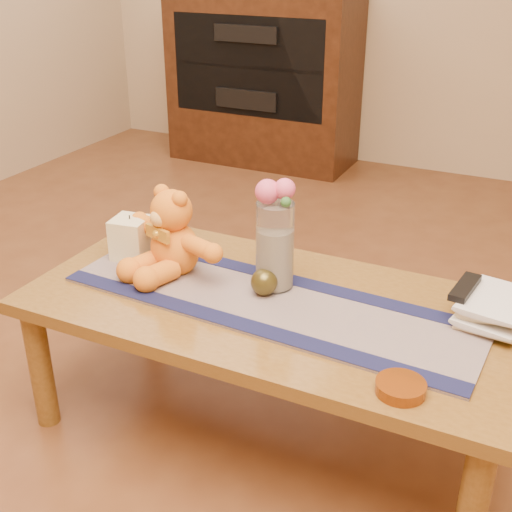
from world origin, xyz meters
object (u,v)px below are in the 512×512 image
at_px(teddy_bear, 174,232).
at_px(bronze_ball, 264,282).
at_px(pillar_candle, 131,238).
at_px(book_bottom, 462,310).
at_px(tv_remote, 465,287).
at_px(amber_dish, 401,388).
at_px(glass_vase, 275,246).

xyz_separation_m(teddy_bear, bronze_ball, (0.31, -0.03, -0.09)).
distance_m(pillar_candle, book_bottom, 1.03).
distance_m(teddy_bear, bronze_ball, 0.33).
xyz_separation_m(tv_remote, amber_dish, (-0.06, -0.41, -0.07)).
bearing_deg(pillar_candle, glass_vase, 2.16).
height_order(glass_vase, tv_remote, glass_vase).
relative_size(teddy_bear, glass_vase, 1.43).
distance_m(bronze_ball, tv_remote, 0.55).
distance_m(glass_vase, amber_dish, 0.58).
distance_m(pillar_candle, tv_remote, 1.02).
xyz_separation_m(teddy_bear, tv_remote, (0.84, 0.12, -0.05)).
relative_size(teddy_bear, tv_remote, 2.32).
height_order(teddy_bear, tv_remote, teddy_bear).
relative_size(pillar_candle, tv_remote, 0.82).
distance_m(bronze_ball, amber_dish, 0.54).
bearing_deg(bronze_ball, amber_dish, -29.72).
bearing_deg(amber_dish, teddy_bear, 159.44).
height_order(pillar_candle, bronze_ball, pillar_candle).
distance_m(pillar_candle, amber_dish, 1.01).
relative_size(glass_vase, amber_dish, 2.24).
bearing_deg(glass_vase, teddy_bear, -174.09).
bearing_deg(glass_vase, bronze_ball, -95.80).
xyz_separation_m(bronze_ball, tv_remote, (0.53, 0.14, 0.04)).
height_order(glass_vase, book_bottom, glass_vase).
height_order(glass_vase, bronze_ball, glass_vase).
height_order(teddy_bear, bronze_ball, teddy_bear).
bearing_deg(amber_dish, book_bottom, 81.67).
relative_size(bronze_ball, amber_dish, 0.67).
bearing_deg(tv_remote, teddy_bear, -165.09).
bearing_deg(tv_remote, amber_dish, -91.48).
height_order(pillar_candle, tv_remote, pillar_candle).
height_order(teddy_bear, glass_vase, glass_vase).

